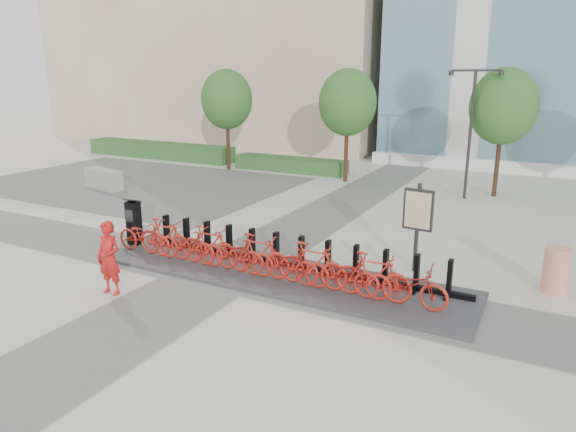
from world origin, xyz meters
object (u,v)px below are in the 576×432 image
at_px(worker_red, 109,258).
at_px(bike_0, 144,236).
at_px(kiosk, 134,222).
at_px(map_sign, 418,214).
at_px(construction_barrel, 556,270).
at_px(jersey_barrier, 104,179).

bearing_deg(worker_red, bike_0, 112.88).
height_order(bike_0, kiosk, kiosk).
bearing_deg(kiosk, map_sign, 6.26).
distance_m(bike_0, construction_barrel, 10.26).
height_order(bike_0, jersey_barrier, bike_0).
height_order(kiosk, map_sign, map_sign).
relative_size(bike_0, worker_red, 1.06).
bearing_deg(construction_barrel, kiosk, -169.63).
bearing_deg(kiosk, bike_0, -36.73).
bearing_deg(bike_0, construction_barrel, -76.32).
relative_size(bike_0, kiosk, 1.31).
relative_size(kiosk, jersey_barrier, 0.62).
xyz_separation_m(bike_0, jersey_barrier, (-7.61, 5.68, -0.13)).
bearing_deg(kiosk, worker_red, -62.26).
height_order(bike_0, map_sign, map_sign).
distance_m(worker_red, map_sign, 7.34).
bearing_deg(map_sign, construction_barrel, 8.67).
height_order(construction_barrel, jersey_barrier, construction_barrel).
relative_size(kiosk, worker_red, 0.81).
xyz_separation_m(worker_red, jersey_barrier, (-8.72, 7.97, -0.42)).
bearing_deg(construction_barrel, bike_0, -166.32).
bearing_deg(bike_0, kiosk, 60.44).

